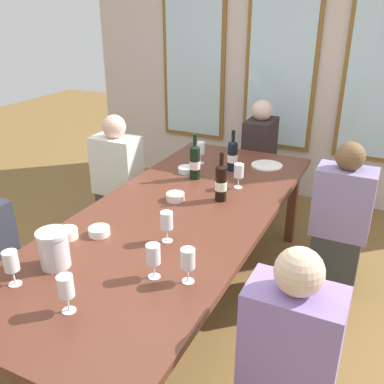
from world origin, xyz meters
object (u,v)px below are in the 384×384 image
(wine_bottle_2, at_px, (221,182))
(wine_glass_6, at_px, (167,222))
(wine_glass_3, at_px, (66,287))
(seated_person_4, at_px, (259,161))
(wine_glass_0, at_px, (188,260))
(seated_person_3, at_px, (340,224))
(wine_bottle_0, at_px, (195,162))
(tasting_bowl_3, at_px, (99,231))
(wine_glass_2, at_px, (201,149))
(wine_glass_5, at_px, (153,255))
(seated_person_2, at_px, (118,183))
(tasting_bowl_2, at_px, (67,233))
(tasting_bowl_0, at_px, (175,197))
(wine_glass_1, at_px, (11,263))
(metal_pitcher, at_px, (54,249))
(wine_bottle_1, at_px, (233,155))
(seated_person_1, at_px, (287,371))
(white_plate_0, at_px, (267,165))
(tasting_bowl_1, at_px, (187,169))
(dining_table, at_px, (176,221))
(wine_glass_4, at_px, (239,171))

(wine_bottle_2, height_order, wine_glass_6, wine_bottle_2)
(wine_glass_3, height_order, seated_person_4, seated_person_4)
(wine_glass_0, bearing_deg, wine_glass_3, -131.56)
(seated_person_3, bearing_deg, wine_bottle_0, -171.15)
(tasting_bowl_3, height_order, wine_glass_2, wine_glass_2)
(wine_glass_5, relative_size, seated_person_2, 0.16)
(tasting_bowl_2, xyz_separation_m, seated_person_3, (1.29, 1.25, -0.24))
(tasting_bowl_0, bearing_deg, seated_person_3, 29.53)
(wine_glass_1, bearing_deg, metal_pitcher, 72.31)
(wine_bottle_2, relative_size, wine_glass_6, 1.88)
(metal_pitcher, xyz_separation_m, wine_glass_5, (0.48, 0.13, 0.03))
(wine_bottle_1, bearing_deg, wine_glass_6, -86.65)
(tasting_bowl_0, height_order, wine_glass_1, wine_glass_1)
(seated_person_1, bearing_deg, wine_glass_0, 167.80)
(wine_bottle_0, bearing_deg, wine_glass_1, -97.04)
(tasting_bowl_3, distance_m, wine_glass_6, 0.40)
(white_plate_0, xyz_separation_m, tasting_bowl_1, (-0.51, -0.39, 0.02))
(wine_bottle_2, height_order, seated_person_1, seated_person_1)
(wine_glass_2, relative_size, seated_person_1, 0.16)
(wine_bottle_1, height_order, wine_glass_6, wine_bottle_1)
(wine_bottle_1, height_order, wine_glass_2, wine_bottle_1)
(wine_glass_5, distance_m, seated_person_1, 0.76)
(wine_bottle_1, distance_m, tasting_bowl_2, 1.44)
(white_plate_0, relative_size, wine_bottle_0, 0.73)
(dining_table, relative_size, wine_bottle_1, 8.58)
(wine_bottle_2, distance_m, tasting_bowl_2, 1.00)
(dining_table, bearing_deg, wine_glass_2, 105.15)
(tasting_bowl_1, bearing_deg, wine_glass_4, -13.85)
(tasting_bowl_1, bearing_deg, tasting_bowl_2, -97.31)
(wine_bottle_0, distance_m, tasting_bowl_2, 1.12)
(wine_glass_3, xyz_separation_m, seated_person_2, (-0.91, 1.65, -0.34))
(tasting_bowl_2, relative_size, wine_glass_5, 0.69)
(wine_glass_4, bearing_deg, tasting_bowl_0, -128.67)
(tasting_bowl_2, bearing_deg, wine_glass_4, 60.30)
(metal_pitcher, distance_m, seated_person_1, 1.20)
(wine_bottle_0, distance_m, tasting_bowl_3, 0.99)
(seated_person_1, distance_m, seated_person_3, 1.43)
(dining_table, xyz_separation_m, wine_bottle_0, (-0.14, 0.56, 0.19))
(tasting_bowl_3, relative_size, seated_person_1, 0.11)
(tasting_bowl_0, bearing_deg, white_plate_0, 68.01)
(wine_bottle_0, height_order, seated_person_4, seated_person_4)
(tasting_bowl_2, relative_size, tasting_bowl_3, 1.01)
(wine_glass_3, distance_m, seated_person_1, 0.98)
(metal_pitcher, distance_m, tasting_bowl_0, 0.95)
(seated_person_1, height_order, seated_person_3, same)
(wine_bottle_2, xyz_separation_m, wine_glass_6, (-0.06, -0.61, -0.01))
(wine_bottle_1, distance_m, seated_person_3, 0.92)
(wine_glass_6, xyz_separation_m, seated_person_3, (0.78, 1.04, -0.33))
(wine_bottle_2, relative_size, seated_person_3, 0.29)
(wine_bottle_0, xyz_separation_m, wine_glass_5, (0.36, -1.20, -0.01))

